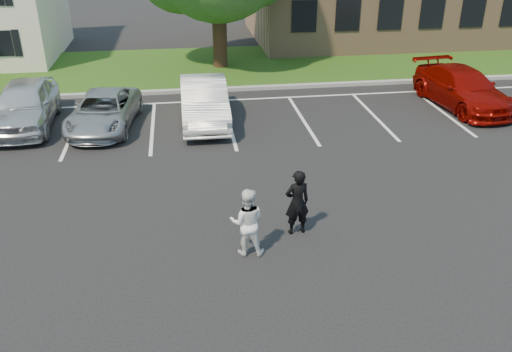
{
  "coord_description": "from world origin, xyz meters",
  "views": [
    {
      "loc": [
        -1.7,
        -10.8,
        7.15
      ],
      "look_at": [
        0.0,
        1.0,
        1.25
      ],
      "focal_mm": 38.0,
      "sensor_mm": 36.0,
      "label": 1
    }
  ],
  "objects_px": {
    "man_black_suit": "(297,202)",
    "man_white_shirt": "(247,222)",
    "car_white_sedan": "(204,101)",
    "car_red_compact": "(462,88)",
    "car_silver_west": "(25,105)",
    "car_silver_minivan": "(104,111)"
  },
  "relations": [
    {
      "from": "car_silver_west",
      "to": "car_red_compact",
      "type": "distance_m",
      "value": 16.66
    },
    {
      "from": "man_black_suit",
      "to": "car_silver_west",
      "type": "bearing_deg",
      "value": -54.4
    },
    {
      "from": "man_black_suit",
      "to": "car_white_sedan",
      "type": "relative_size",
      "value": 0.35
    },
    {
      "from": "man_black_suit",
      "to": "car_white_sedan",
      "type": "xyz_separation_m",
      "value": [
        -1.76,
        8.05,
        -0.05
      ]
    },
    {
      "from": "car_silver_west",
      "to": "car_white_sedan",
      "type": "xyz_separation_m",
      "value": [
        6.41,
        -0.43,
        -0.04
      ]
    },
    {
      "from": "man_white_shirt",
      "to": "car_red_compact",
      "type": "height_order",
      "value": "man_white_shirt"
    },
    {
      "from": "car_white_sedan",
      "to": "car_red_compact",
      "type": "relative_size",
      "value": 0.93
    },
    {
      "from": "car_silver_minivan",
      "to": "car_red_compact",
      "type": "bearing_deg",
      "value": 8.99
    },
    {
      "from": "car_silver_west",
      "to": "car_silver_minivan",
      "type": "relative_size",
      "value": 1.07
    },
    {
      "from": "car_red_compact",
      "to": "man_black_suit",
      "type": "bearing_deg",
      "value": -141.76
    },
    {
      "from": "car_red_compact",
      "to": "car_silver_west",
      "type": "bearing_deg",
      "value": 173.27
    },
    {
      "from": "man_black_suit",
      "to": "car_red_compact",
      "type": "bearing_deg",
      "value": -143.82
    },
    {
      "from": "man_white_shirt",
      "to": "car_red_compact",
      "type": "xyz_separation_m",
      "value": [
        9.79,
        9.03,
        -0.07
      ]
    },
    {
      "from": "man_black_suit",
      "to": "man_white_shirt",
      "type": "xyz_separation_m",
      "value": [
        -1.3,
        -0.69,
        -0.02
      ]
    },
    {
      "from": "car_silver_minivan",
      "to": "car_red_compact",
      "type": "relative_size",
      "value": 0.88
    },
    {
      "from": "man_black_suit",
      "to": "car_red_compact",
      "type": "height_order",
      "value": "man_black_suit"
    },
    {
      "from": "car_silver_west",
      "to": "car_silver_minivan",
      "type": "xyz_separation_m",
      "value": [
        2.79,
        -0.53,
        -0.2
      ]
    },
    {
      "from": "car_silver_west",
      "to": "car_white_sedan",
      "type": "height_order",
      "value": "car_silver_west"
    },
    {
      "from": "man_black_suit",
      "to": "car_red_compact",
      "type": "relative_size",
      "value": 0.33
    },
    {
      "from": "man_white_shirt",
      "to": "car_red_compact",
      "type": "relative_size",
      "value": 0.32
    },
    {
      "from": "car_silver_west",
      "to": "car_silver_minivan",
      "type": "bearing_deg",
      "value": -12.75
    },
    {
      "from": "car_white_sedan",
      "to": "man_white_shirt",
      "type": "bearing_deg",
      "value": -86.56
    }
  ]
}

